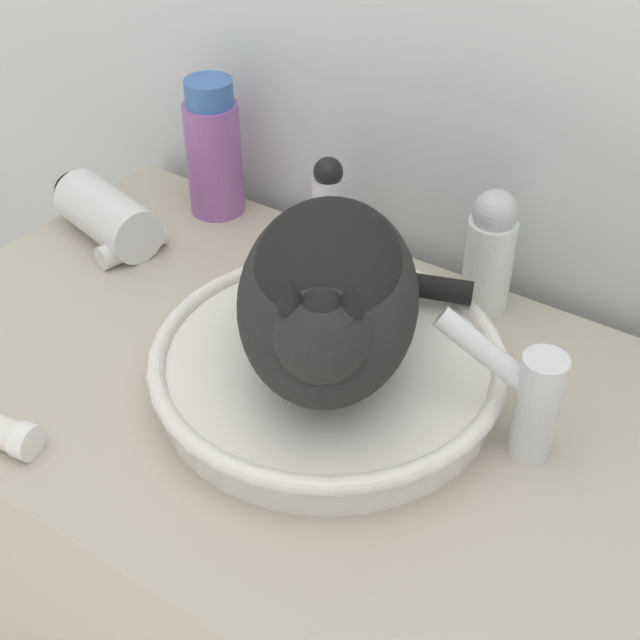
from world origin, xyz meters
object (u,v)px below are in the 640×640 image
(deodorant_stick, at_px, (328,205))
(lotion_bottle_white, at_px, (490,252))
(cat, at_px, (329,290))
(faucet, at_px, (527,394))
(hair_dryer, at_px, (108,217))
(mouthwash_bottle, at_px, (214,150))

(deodorant_stick, bearing_deg, lotion_bottle_white, 0.00)
(cat, relative_size, faucet, 2.41)
(cat, height_order, deodorant_stick, cat)
(faucet, relative_size, lotion_bottle_white, 0.93)
(faucet, distance_m, hair_dryer, 0.63)
(cat, xyz_separation_m, lotion_bottle_white, (0.07, 0.24, -0.06))
(faucet, relative_size, deodorant_stick, 1.09)
(deodorant_stick, height_order, hair_dryer, deodorant_stick)
(hair_dryer, bearing_deg, cat, -178.66)
(deodorant_stick, relative_size, lotion_bottle_white, 0.85)
(deodorant_stick, bearing_deg, hair_dryer, -150.87)
(lotion_bottle_white, distance_m, mouthwash_bottle, 0.42)
(faucet, height_order, deodorant_stick, faucet)
(cat, height_order, hair_dryer, cat)
(deodorant_stick, bearing_deg, cat, -56.58)
(cat, relative_size, deodorant_stick, 2.62)
(cat, relative_size, lotion_bottle_white, 2.23)
(mouthwash_bottle, bearing_deg, cat, -34.46)
(hair_dryer, bearing_deg, deodorant_stick, -136.95)
(faucet, xyz_separation_m, lotion_bottle_white, (-0.14, 0.20, 0.01))
(cat, bearing_deg, mouthwash_bottle, -154.96)
(lotion_bottle_white, xyz_separation_m, mouthwash_bottle, (-0.42, 0.00, 0.01))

